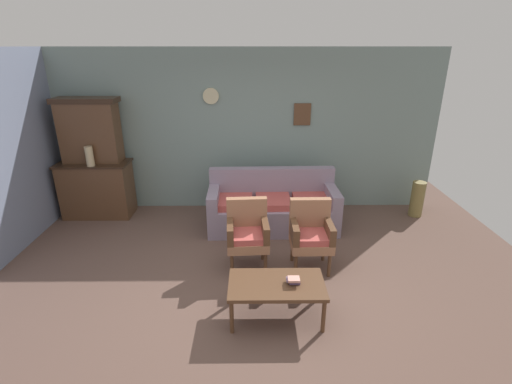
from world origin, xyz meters
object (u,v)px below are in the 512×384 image
object	(u,v)px
coffee_table	(277,287)
book_stack_on_table	(293,280)
vase_on_cabinet	(89,156)
floor_vase_by_wall	(417,199)
floral_couch	(273,208)
armchair_near_couch_end	(311,232)
armchair_near_cabinet	(248,232)
side_cabinet	(97,189)

from	to	relation	value
coffee_table	book_stack_on_table	distance (m)	0.19
vase_on_cabinet	floor_vase_by_wall	distance (m)	5.41
floral_couch	floor_vase_by_wall	xyz separation A→B (m)	(2.46, 0.39, -0.02)
floor_vase_by_wall	armchair_near_couch_end	bearing A→B (deg)	-142.67
armchair_near_cabinet	armchair_near_couch_end	bearing A→B (deg)	-1.89
armchair_near_couch_end	vase_on_cabinet	bearing A→B (deg)	155.94
side_cabinet	armchair_near_cabinet	size ratio (longest dim) A/B	1.28
armchair_near_cabinet	book_stack_on_table	size ratio (longest dim) A/B	6.34
armchair_near_couch_end	side_cabinet	bearing A→B (deg)	153.70
side_cabinet	floor_vase_by_wall	size ratio (longest dim) A/B	1.91
floor_vase_by_wall	floral_couch	bearing A→B (deg)	-170.93
floral_couch	armchair_near_cabinet	size ratio (longest dim) A/B	2.24
book_stack_on_table	coffee_table	bearing A→B (deg)	178.02
side_cabinet	armchair_near_cabinet	distance (m)	3.02
side_cabinet	armchair_near_couch_end	distance (m)	3.74
coffee_table	floor_vase_by_wall	size ratio (longest dim) A/B	1.65
side_cabinet	coffee_table	distance (m)	3.88
armchair_near_couch_end	floor_vase_by_wall	world-z (taller)	armchair_near_couch_end
armchair_near_couch_end	floor_vase_by_wall	bearing A→B (deg)	37.33
side_cabinet	floral_couch	bearing A→B (deg)	-9.56
floral_couch	book_stack_on_table	bearing A→B (deg)	-87.34
armchair_near_cabinet	coffee_table	bearing A→B (deg)	-72.64
armchair_near_cabinet	armchair_near_couch_end	xyz separation A→B (m)	(0.81, -0.03, 0.00)
side_cabinet	floral_couch	size ratio (longest dim) A/B	0.57
armchair_near_cabinet	book_stack_on_table	bearing A→B (deg)	-64.22
side_cabinet	book_stack_on_table	size ratio (longest dim) A/B	8.13
armchair_near_couch_end	book_stack_on_table	world-z (taller)	armchair_near_couch_end
vase_on_cabinet	floral_couch	distance (m)	3.00
armchair_near_cabinet	armchair_near_couch_end	distance (m)	0.81
side_cabinet	floor_vase_by_wall	world-z (taller)	side_cabinet
floral_couch	side_cabinet	bearing A→B (deg)	170.44
floor_vase_by_wall	vase_on_cabinet	bearing A→B (deg)	-179.16
floral_couch	coffee_table	bearing A→B (deg)	-91.98
vase_on_cabinet	book_stack_on_table	xyz separation A→B (m)	(2.99, -2.45, -0.63)
side_cabinet	armchair_near_cabinet	world-z (taller)	side_cabinet
book_stack_on_table	armchair_near_couch_end	bearing A→B (deg)	71.74
vase_on_cabinet	coffee_table	xyz separation A→B (m)	(2.81, -2.45, -0.71)
side_cabinet	coffee_table	bearing A→B (deg)	-42.63
floral_couch	book_stack_on_table	size ratio (longest dim) A/B	14.17
floor_vase_by_wall	side_cabinet	bearing A→B (deg)	178.94
coffee_table	book_stack_on_table	xyz separation A→B (m)	(0.17, -0.01, 0.08)
book_stack_on_table	floor_vase_by_wall	xyz separation A→B (m)	(2.36, 2.53, -0.16)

